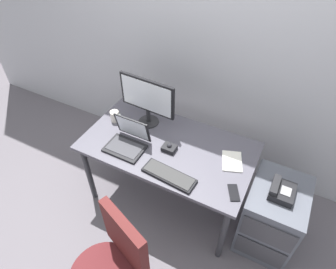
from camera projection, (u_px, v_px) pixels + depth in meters
ground_plane at (168, 196)px, 2.88m from camera, size 8.00×8.00×0.00m
back_wall at (209, 30)px, 2.40m from camera, size 6.00×0.10×2.80m
desk at (168, 152)px, 2.44m from camera, size 1.40×0.77×0.72m
file_cabinet at (271, 216)px, 2.35m from camera, size 0.42×0.53×0.65m
desk_phone at (281, 191)px, 2.09m from camera, size 0.17×0.20×0.09m
monitor_main at (147, 98)px, 2.42m from camera, size 0.51×0.18×0.44m
keyboard at (169, 175)px, 2.14m from camera, size 0.42×0.17×0.03m
laptop at (128, 141)px, 2.35m from camera, size 0.31×0.27×0.24m
trackball_mouse at (169, 148)px, 2.33m from camera, size 0.11×0.09×0.07m
coffee_mug at (115, 116)px, 2.58m from camera, size 0.09×0.08×0.10m
paper_notepad at (232, 161)px, 2.25m from camera, size 0.21×0.25×0.01m
cell_phone at (234, 193)px, 2.04m from camera, size 0.13×0.16×0.01m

